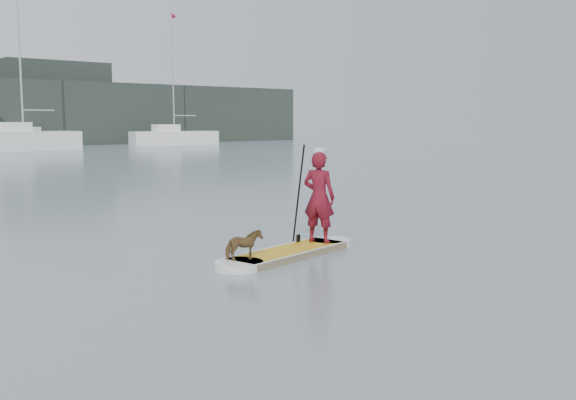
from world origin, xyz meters
TOP-DOWN VIEW (x-y plane):
  - ground at (0.00, 0.00)m, footprint 140.00×140.00m
  - paddleboard at (2.00, -0.52)m, footprint 3.26×1.27m
  - paddler at (2.89, -0.36)m, footprint 0.62×0.73m
  - white_cap at (2.89, -0.36)m, footprint 0.22×0.22m
  - dog at (0.88, -0.74)m, footprint 0.63×0.38m
  - paddle at (2.61, -0.10)m, footprint 0.10×0.30m
  - sailboat_e at (11.28, 43.12)m, footprint 8.61×3.35m
  - sailboat_f at (25.98, 45.31)m, footprint 8.51×3.78m
  - shore_building_east at (18.00, 54.00)m, footprint 10.00×4.00m

SIDE VIEW (x-z plane):
  - ground at x=0.00m, z-range 0.00..0.00m
  - paddleboard at x=2.00m, z-range 0.00..0.12m
  - dog at x=0.88m, z-range 0.12..0.62m
  - paddle at x=2.61m, z-range -0.20..1.80m
  - sailboat_f at x=25.98m, z-range -5.32..6.98m
  - sailboat_e at x=11.28m, z-range -5.24..6.99m
  - paddler at x=2.89m, z-range 0.12..1.81m
  - white_cap at x=2.89m, z-range 1.81..1.88m
  - shore_building_east at x=18.00m, z-range 0.00..8.00m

